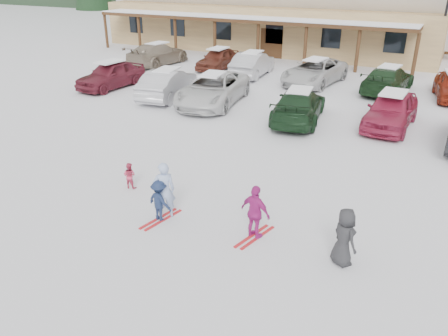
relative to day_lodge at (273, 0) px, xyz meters
The scene contains 20 objects.
ground 29.63m from the day_lodge, 72.16° to the right, with size 160.00×160.00×0.00m, color white.
day_lodge is the anchor object (origin of this frame).
lamp_post 14.50m from the day_lodge, 18.40° to the right, with size 0.50×0.25×6.23m.
adult_skier 30.08m from the day_lodge, 73.79° to the right, with size 0.61×0.40×1.68m, color #9EB3DF.
toddler_red 28.68m from the day_lodge, 77.17° to the right, with size 0.42×0.33×0.86m, color #CE3A5C.
child_navy 30.30m from the day_lodge, 73.95° to the right, with size 0.78×0.45×1.21m, color #172444.
skis_child_navy 30.37m from the day_lodge, 73.95° to the right, with size 0.20×1.40×0.03m, color red.
child_magenta 30.75m from the day_lodge, 68.87° to the right, with size 0.88×0.37×1.50m, color #B1217F.
skis_child_magenta 30.83m from the day_lodge, 68.87° to the right, with size 0.20×1.40×0.03m, color red.
bystander_dark 31.68m from the day_lodge, 65.03° to the right, with size 0.72×0.47×1.47m, color #27272A.
parked_car_0 18.49m from the day_lodge, 98.81° to the right, with size 1.81×4.50×1.53m, color maroon.
parked_car_1 18.64m from the day_lodge, 85.68° to the right, with size 1.64×4.70×1.55m, color #BBBBC1.
parked_car_2 18.94m from the day_lodge, 77.28° to the right, with size 2.60×5.63×1.57m, color silver.
parked_car_3 21.06m from the day_lodge, 64.65° to the right, with size 2.03×4.98×1.45m, color #17321B.
parked_car_4 22.10m from the day_lodge, 54.28° to the right, with size 1.84×4.58×1.56m, color #A52546.
parked_car_7 12.47m from the day_lodge, 110.60° to the right, with size 2.17×5.34×1.55m, color gray.
parked_car_8 11.07m from the day_lodge, 88.23° to the right, with size 1.69×4.21×1.43m, color brown.
parked_car_9 12.30m from the day_lodge, 73.92° to the right, with size 1.63×4.67×1.54m, color #B1B1B6.
parked_car_10 14.19m from the day_lodge, 57.23° to the right, with size 2.49×5.39×1.50m, color silver.
parked_car_11 16.85m from the day_lodge, 44.87° to the right, with size 2.06×5.06×1.47m, color #1A371B.
Camera 1 is at (5.76, -9.50, 6.45)m, focal length 35.00 mm.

